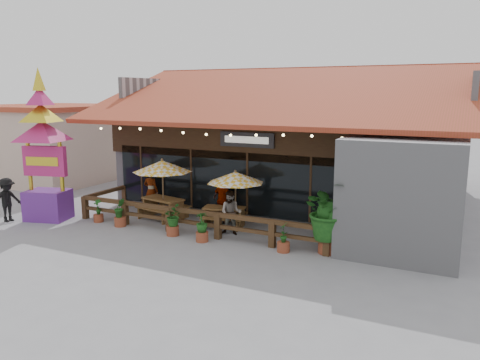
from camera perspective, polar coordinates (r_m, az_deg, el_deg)
The scene contains 19 objects.
ground at distance 16.35m, azimuth -0.30°, elevation -6.94°, with size 100.00×100.00×0.00m, color gray.
restaurant_building at distance 21.80m, azimuth 8.08°, elevation 3.32°, with size 15.50×14.73×6.09m.
patio_railing at distance 17.05m, azimuth -7.52°, elevation -4.14°, with size 10.00×2.60×0.92m.
neighbor_building at distance 29.80m, azimuth -21.54°, elevation 4.48°, with size 8.40×8.40×4.22m.
umbrella_left at distance 18.24m, azimuth -9.45°, elevation 1.64°, with size 2.72×2.72×2.44m.
umbrella_right at distance 16.74m, azimuth -0.56°, elevation 0.29°, with size 2.22×2.22×2.21m.
picnic_table_left at distance 18.83m, azimuth -9.35°, elevation -2.98°, with size 1.95×1.77×0.82m.
picnic_table_right at distance 17.46m, azimuth -1.93°, elevation -4.10°, with size 1.79×1.63×0.74m.
thai_sign_tower at distance 19.49m, azimuth -22.91°, elevation 5.07°, with size 2.86×2.86×6.31m.
tropical_plant at distance 14.65m, azimuth 10.84°, elevation -3.83°, with size 2.22×2.20×2.32m.
diner_a at distance 19.80m, azimuth -10.79°, elevation -1.32°, with size 0.66×0.43×1.81m, color #322110.
diner_b at distance 16.39m, azimuth -1.10°, elevation -4.02°, with size 0.77×0.60×1.58m, color #322110.
diner_c at distance 17.88m, azimuth -2.05°, elevation -2.40°, with size 1.06×0.44×1.82m, color #322110.
pedestrian at distance 20.16m, azimuth -26.49°, elevation -2.18°, with size 1.11×0.64×1.72m, color black.
planter_a at distance 18.91m, azimuth -16.90°, elevation -3.77°, with size 0.38×0.38×0.92m.
planter_b at distance 18.05m, azimuth -14.43°, elevation -4.00°, with size 0.49×0.51×1.07m.
planter_c at distance 16.51m, azimuth -8.24°, elevation -4.69°, with size 0.86×0.86×1.08m.
planter_d at distance 15.76m, azimuth -4.66°, elevation -5.77°, with size 0.55×0.55×1.03m.
planter_e at distance 14.81m, azimuth 5.33°, elevation -7.20°, with size 0.40×0.40×0.98m.
Camera 1 is at (6.95, -13.96, 4.92)m, focal length 35.00 mm.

